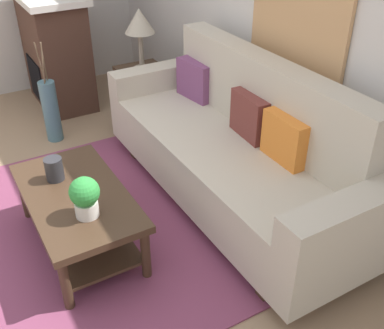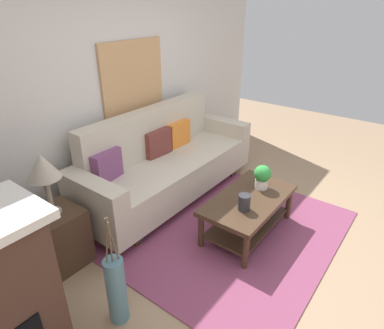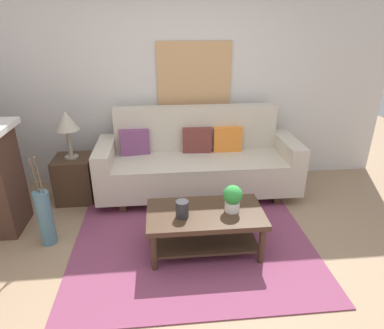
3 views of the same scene
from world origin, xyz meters
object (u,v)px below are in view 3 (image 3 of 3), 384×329
(throw_pillow_plum, at_px, (135,142))
(framed_painting, at_px, (194,77))
(coffee_table, at_px, (205,222))
(tabletop_vase, at_px, (182,209))
(couch, at_px, (198,162))
(table_lamp, at_px, (66,123))
(floor_vase, at_px, (45,218))
(throw_pillow_maroon, at_px, (197,140))
(potted_plant_tabletop, at_px, (233,198))
(throw_pillow_orange, at_px, (227,139))
(side_table, at_px, (75,179))

(throw_pillow_plum, distance_m, framed_painting, 1.12)
(coffee_table, distance_m, tabletop_vase, 0.30)
(throw_pillow_plum, distance_m, coffee_table, 1.54)
(couch, height_order, table_lamp, table_lamp)
(coffee_table, relative_size, floor_vase, 1.89)
(throw_pillow_plum, distance_m, throw_pillow_maroon, 0.78)
(potted_plant_tabletop, distance_m, floor_vase, 1.85)
(framed_painting, bearing_deg, throw_pillow_plum, -156.46)
(throw_pillow_maroon, height_order, floor_vase, throw_pillow_maroon)
(coffee_table, distance_m, table_lamp, 1.99)
(throw_pillow_plum, distance_m, tabletop_vase, 1.47)
(throw_pillow_plum, height_order, throw_pillow_maroon, same)
(throw_pillow_orange, xyz_separation_m, potted_plant_tabletop, (-0.20, -1.31, -0.11))
(potted_plant_tabletop, bearing_deg, throw_pillow_maroon, 98.13)
(throw_pillow_maroon, relative_size, framed_painting, 0.38)
(potted_plant_tabletop, distance_m, side_table, 2.10)
(tabletop_vase, height_order, floor_vase, tabletop_vase)
(framed_painting, bearing_deg, side_table, -162.28)
(side_table, bearing_deg, throw_pillow_plum, 11.18)
(potted_plant_tabletop, bearing_deg, framed_painting, 96.47)
(couch, relative_size, throw_pillow_maroon, 6.83)
(side_table, bearing_deg, tabletop_vase, -44.50)
(throw_pillow_maroon, bearing_deg, tabletop_vase, -101.83)
(throw_pillow_orange, bearing_deg, floor_vase, -152.47)
(table_lamp, bearing_deg, throw_pillow_plum, 11.18)
(throw_pillow_plum, bearing_deg, coffee_table, -61.27)
(throw_pillow_plum, distance_m, throw_pillow_orange, 1.17)
(couch, bearing_deg, tabletop_vase, -102.98)
(side_table, bearing_deg, couch, 0.88)
(throw_pillow_maroon, relative_size, potted_plant_tabletop, 1.37)
(couch, xyz_separation_m, coffee_table, (-0.07, -1.18, -0.12))
(couch, height_order, throw_pillow_maroon, couch)
(floor_vase, bearing_deg, throw_pillow_orange, 27.53)
(side_table, relative_size, floor_vase, 0.96)
(side_table, height_order, floor_vase, floor_vase)
(throw_pillow_plum, bearing_deg, tabletop_vase, -70.09)
(throw_pillow_maroon, bearing_deg, potted_plant_tabletop, -81.87)
(throw_pillow_maroon, bearing_deg, framed_painting, 90.00)
(throw_pillow_plum, bearing_deg, floor_vase, -128.66)
(throw_pillow_plum, relative_size, framed_painting, 0.38)
(potted_plant_tabletop, bearing_deg, tabletop_vase, -173.38)
(tabletop_vase, xyz_separation_m, potted_plant_tabletop, (0.47, 0.06, 0.06))
(coffee_table, xyz_separation_m, framed_painting, (0.07, 1.65, 1.09))
(couch, relative_size, table_lamp, 4.32)
(throw_pillow_orange, relative_size, floor_vase, 0.62)
(tabletop_vase, relative_size, potted_plant_tabletop, 0.61)
(table_lamp, distance_m, floor_vase, 1.15)
(side_table, xyz_separation_m, floor_vase, (-0.09, -0.90, 0.01))
(throw_pillow_orange, relative_size, tabletop_vase, 2.27)
(couch, height_order, throw_pillow_orange, couch)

